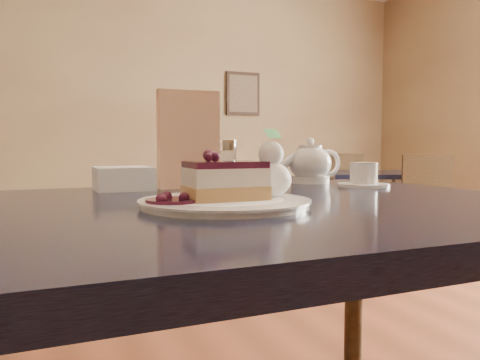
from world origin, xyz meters
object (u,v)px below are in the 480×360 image
object	(u,v)px
cheesecake_slice	(225,181)
tea_set	(320,167)
bg_table_far_right	(379,243)
dessert_plate	(225,203)
main_table	(214,250)

from	to	relation	value
cheesecake_slice	tea_set	xyz separation A→B (m)	(0.41, 0.38, 0.00)
cheesecake_slice	bg_table_far_right	xyz separation A→B (m)	(2.37, 2.61, -0.79)
dessert_plate	cheesecake_slice	world-z (taller)	cheesecake_slice
dessert_plate	cheesecake_slice	bearing A→B (deg)	180.00
dessert_plate	bg_table_far_right	size ratio (longest dim) A/B	0.17
main_table	dessert_plate	size ratio (longest dim) A/B	4.69
cheesecake_slice	dessert_plate	bearing A→B (deg)	-1.61
tea_set	main_table	bearing A→B (deg)	-141.83
main_table	bg_table_far_right	xyz separation A→B (m)	(2.37, 2.56, -0.66)
main_table	cheesecake_slice	size ratio (longest dim) A/B	9.99
dessert_plate	main_table	bearing A→B (deg)	91.61
bg_table_far_right	main_table	bearing A→B (deg)	-109.97
dessert_plate	bg_table_far_right	xyz separation A→B (m)	(2.37, 2.61, -0.75)
cheesecake_slice	tea_set	distance (m)	0.56
main_table	cheesecake_slice	xyz separation A→B (m)	(0.00, -0.05, 0.13)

